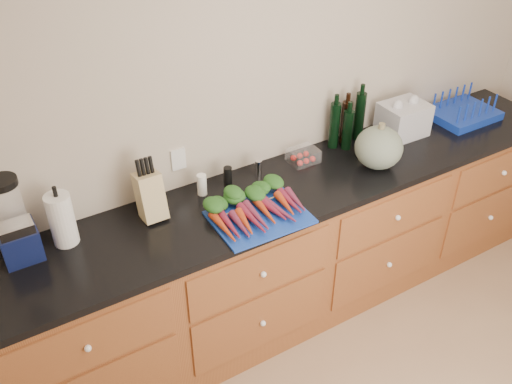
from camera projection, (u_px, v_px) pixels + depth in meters
wall_back at (272, 100)px, 3.17m from camera, size 4.10×0.05×2.60m
cabinets at (299, 249)px, 3.43m from camera, size 3.60×0.64×0.90m
countertop at (302, 184)px, 3.16m from camera, size 3.64×0.62×0.04m
cutting_board at (260, 217)px, 2.87m from camera, size 0.48×0.37×0.01m
carrots at (255, 207)px, 2.89m from camera, size 0.45×0.33×0.06m
squash at (379, 148)px, 3.21m from camera, size 0.27×0.27×0.24m
blender_appliance at (14, 225)px, 2.53m from camera, size 0.17×0.17×0.43m
paper_towel at (62, 219)px, 2.65m from camera, size 0.12×0.12×0.27m
knife_block at (150, 196)px, 2.83m from camera, size 0.12×0.12×0.24m
grinder_salt at (202, 185)px, 3.02m from camera, size 0.05×0.05×0.12m
grinder_pepper at (228, 177)px, 3.09m from camera, size 0.05×0.05×0.11m
canister_chrome at (258, 168)px, 3.17m from camera, size 0.04×0.04×0.10m
tomato_box at (303, 156)px, 3.30m from camera, size 0.17×0.13×0.08m
bottles at (347, 123)px, 3.41m from camera, size 0.25×0.13×0.30m
grocery_bag at (403, 119)px, 3.53m from camera, size 0.28×0.23×0.20m
dish_rack at (462, 112)px, 3.74m from camera, size 0.42×0.33×0.17m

